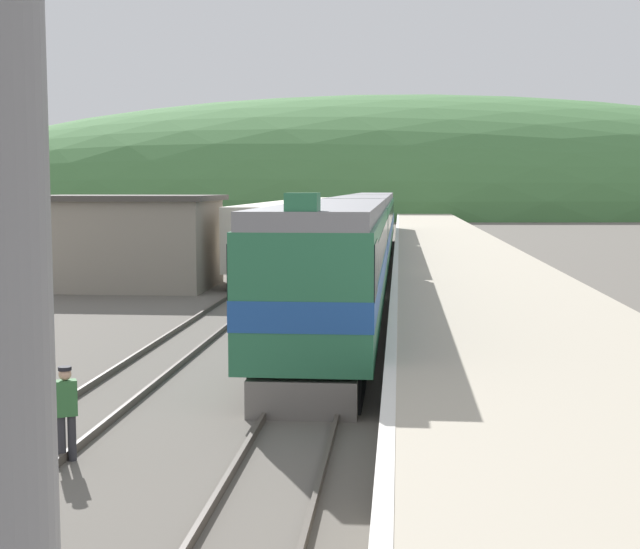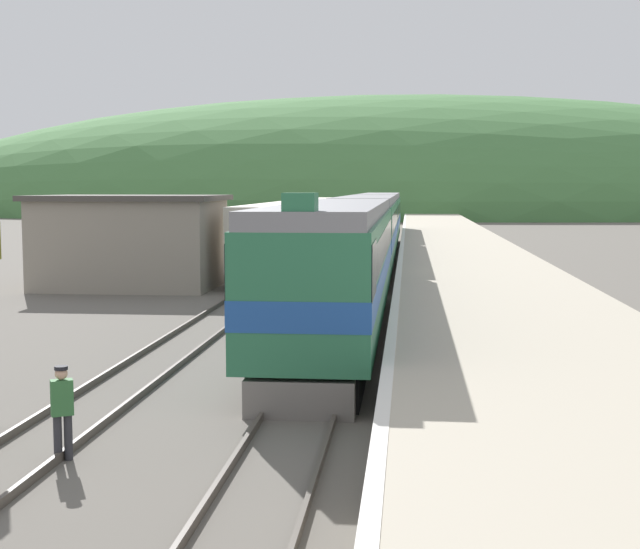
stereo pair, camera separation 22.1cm
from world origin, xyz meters
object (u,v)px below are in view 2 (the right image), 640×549
Objects in this scene: express_train_lead_car at (337,265)px; carriage_third at (380,218)px; carriage_second at (368,232)px; siding_train at (306,229)px; track_worker at (62,408)px.

carriage_third is at bearing 90.00° from express_train_lead_car.
siding_train is at bearing 114.85° from carriage_second.
track_worker is at bearing -88.97° from siding_train.
carriage_second reaches higher than siding_train.
carriage_second is at bearing -90.00° from carriage_third.
siding_train is at bearing -112.38° from carriage_third.
carriage_second is at bearing 83.71° from track_worker.
express_train_lead_car is 30.08m from siding_train.
express_train_lead_car is 12.89m from track_worker.
carriage_third is 11.91× the size of track_worker.
express_train_lead_car is 20.36m from carriage_second.
track_worker is at bearing -106.31° from express_train_lead_car.
carriage_third is 52.80m from track_worker.
express_train_lead_car is at bearing 73.69° from track_worker.
express_train_lead_car reaches higher than siding_train.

